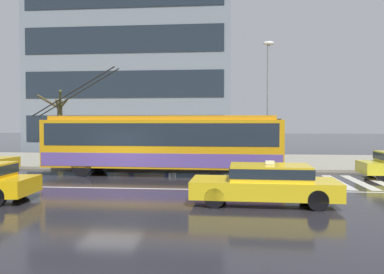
{
  "coord_description": "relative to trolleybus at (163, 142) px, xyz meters",
  "views": [
    {
      "loc": [
        5.11,
        -16.44,
        2.61
      ],
      "look_at": [
        3.17,
        3.9,
        1.86
      ],
      "focal_mm": 36.87,
      "sensor_mm": 36.0,
      "label": 1
    }
  ],
  "objects": [
    {
      "name": "ground_plane",
      "position": [
        -1.78,
        -3.06,
        -1.62
      ],
      "size": [
        160.0,
        160.0,
        0.0
      ],
      "primitive_type": "plane",
      "color": "#242329"
    },
    {
      "name": "sidewalk_slab",
      "position": [
        -1.78,
        6.6,
        -1.55
      ],
      "size": [
        80.0,
        10.0,
        0.14
      ],
      "primitive_type": "cube",
      "color": "gray",
      "rests_on": "ground_plane"
    },
    {
      "name": "crosswalk_stripe_edge_near",
      "position": [
        7.18,
        -1.73,
        -1.62
      ],
      "size": [
        0.44,
        4.4,
        0.01
      ],
      "primitive_type": "cube",
      "color": "beige",
      "rests_on": "ground_plane"
    },
    {
      "name": "crosswalk_stripe_inner_a",
      "position": [
        8.08,
        -1.73,
        -1.62
      ],
      "size": [
        0.44,
        4.4,
        0.01
      ],
      "primitive_type": "cube",
      "color": "beige",
      "rests_on": "ground_plane"
    },
    {
      "name": "crosswalk_stripe_center",
      "position": [
        8.98,
        -1.73,
        -1.62
      ],
      "size": [
        0.44,
        4.4,
        0.01
      ],
      "primitive_type": "cube",
      "color": "beige",
      "rests_on": "ground_plane"
    },
    {
      "name": "crosswalk_stripe_inner_b",
      "position": [
        9.88,
        -1.73,
        -1.62
      ],
      "size": [
        0.44,
        4.4,
        0.01
      ],
      "primitive_type": "cube",
      "color": "beige",
      "rests_on": "ground_plane"
    },
    {
      "name": "lane_centre_line",
      "position": [
        -1.78,
        -4.26,
        -1.62
      ],
      "size": [
        72.0,
        0.14,
        0.01
      ],
      "primitive_type": "cube",
      "color": "silver",
      "rests_on": "ground_plane"
    },
    {
      "name": "trolleybus",
      "position": [
        0.0,
        0.0,
        0.0
      ],
      "size": [
        12.66,
        2.84,
        5.42
      ],
      "color": "orange",
      "rests_on": "ground_plane"
    },
    {
      "name": "taxi_oncoming_far",
      "position": [
        4.51,
        -6.76,
        -0.92
      ],
      "size": [
        4.7,
        1.96,
        1.39
      ],
      "color": "yellow",
      "rests_on": "ground_plane"
    },
    {
      "name": "bus_shelter",
      "position": [
        -1.89,
        3.41,
        0.45
      ],
      "size": [
        4.24,
        1.65,
        2.59
      ],
      "color": "gray",
      "rests_on": "sidewalk_slab"
    },
    {
      "name": "pedestrian_at_shelter",
      "position": [
        -0.4,
        3.54,
        -0.52
      ],
      "size": [
        0.44,
        0.44,
        1.63
      ],
      "color": "navy",
      "rests_on": "sidewalk_slab"
    },
    {
      "name": "pedestrian_approaching_curb",
      "position": [
        2.47,
        3.63,
        0.13
      ],
      "size": [
        1.42,
        1.42,
        2.01
      ],
      "color": "black",
      "rests_on": "sidewalk_slab"
    },
    {
      "name": "pedestrian_walking_past",
      "position": [
        4.5,
        2.27,
        0.1
      ],
      "size": [
        1.41,
        1.41,
        1.96
      ],
      "color": "navy",
      "rests_on": "sidewalk_slab"
    },
    {
      "name": "pedestrian_waiting_by_pole",
      "position": [
        -2.27,
        2.83,
        0.16
      ],
      "size": [
        1.53,
        1.53,
        2.0
      ],
      "color": "#2F2E50",
      "rests_on": "sidewalk_slab"
    },
    {
      "name": "street_lamp",
      "position": [
        5.44,
        2.43,
        2.59
      ],
      "size": [
        0.6,
        0.32,
        6.92
      ],
      "color": "gray",
      "rests_on": "sidewalk_slab"
    },
    {
      "name": "street_tree_bare",
      "position": [
        -7.5,
        4.73,
        0.85
      ],
      "size": [
        1.88,
        1.29,
        4.48
      ],
      "color": "#4C4B2C",
      "rests_on": "sidewalk_slab"
    }
  ]
}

